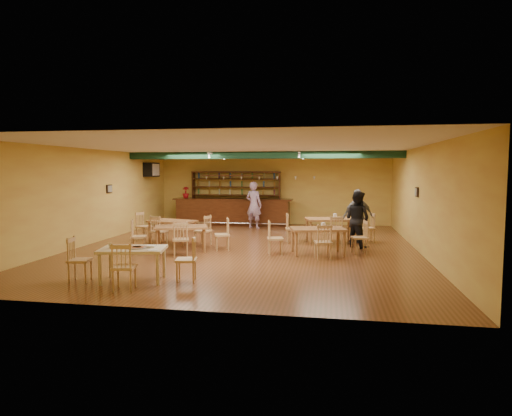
% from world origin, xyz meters
% --- Properties ---
extents(floor, '(12.00, 12.00, 0.00)m').
position_xyz_m(floor, '(0.00, 0.00, 0.00)').
color(floor, brown).
rests_on(floor, ground).
extents(ceiling_beam, '(10.00, 0.30, 0.25)m').
position_xyz_m(ceiling_beam, '(0.00, 2.80, 2.87)').
color(ceiling_beam, '#10321C').
rests_on(ceiling_beam, ceiling).
extents(track_rail_left, '(0.05, 2.50, 0.05)m').
position_xyz_m(track_rail_left, '(-1.80, 3.40, 2.94)').
color(track_rail_left, white).
rests_on(track_rail_left, ceiling).
extents(track_rail_right, '(0.05, 2.50, 0.05)m').
position_xyz_m(track_rail_right, '(1.40, 3.40, 2.94)').
color(track_rail_right, white).
rests_on(track_rail_right, ceiling).
extents(ac_unit, '(0.34, 0.70, 0.48)m').
position_xyz_m(ac_unit, '(-4.80, 4.20, 2.35)').
color(ac_unit, white).
rests_on(ac_unit, wall_left).
extents(picture_left, '(0.04, 0.34, 0.28)m').
position_xyz_m(picture_left, '(-4.97, 1.00, 1.70)').
color(picture_left, black).
rests_on(picture_left, wall_left).
extents(picture_right, '(0.04, 0.34, 0.28)m').
position_xyz_m(picture_right, '(4.97, 0.50, 1.70)').
color(picture_right, black).
rests_on(picture_right, wall_right).
extents(bar_counter, '(5.05, 0.85, 1.13)m').
position_xyz_m(bar_counter, '(-1.59, 5.15, 0.56)').
color(bar_counter, '#35150A').
rests_on(bar_counter, ground).
extents(back_bar_hutch, '(3.91, 0.40, 2.28)m').
position_xyz_m(back_bar_hutch, '(-1.59, 5.78, 1.14)').
color(back_bar_hutch, '#35150A').
rests_on(back_bar_hutch, ground).
extents(poinsettia, '(0.35, 0.35, 0.49)m').
position_xyz_m(poinsettia, '(-3.67, 5.15, 1.38)').
color(poinsettia, maroon).
rests_on(poinsettia, bar_counter).
extents(dining_table_a, '(1.63, 1.23, 0.72)m').
position_xyz_m(dining_table_a, '(-2.53, 0.47, 0.36)').
color(dining_table_a, brown).
rests_on(dining_table_a, ground).
extents(dining_table_b, '(1.72, 1.25, 0.78)m').
position_xyz_m(dining_table_b, '(2.49, 1.39, 0.39)').
color(dining_table_b, brown).
rests_on(dining_table_b, ground).
extents(dining_table_c, '(1.68, 1.31, 0.74)m').
position_xyz_m(dining_table_c, '(-1.74, -0.93, 0.37)').
color(dining_table_c, brown).
rests_on(dining_table_c, ground).
extents(dining_table_d, '(1.63, 1.20, 0.74)m').
position_xyz_m(dining_table_d, '(2.16, -0.71, 0.37)').
color(dining_table_d, brown).
rests_on(dining_table_d, ground).
extents(near_table, '(1.46, 1.09, 0.71)m').
position_xyz_m(near_table, '(-1.58, -4.35, 0.35)').
color(near_table, '#CBB588').
rests_on(near_table, ground).
extents(pizza_tray, '(0.46, 0.46, 0.01)m').
position_xyz_m(pizza_tray, '(-1.49, -4.35, 0.72)').
color(pizza_tray, silver).
rests_on(pizza_tray, near_table).
extents(parmesan_shaker, '(0.09, 0.09, 0.11)m').
position_xyz_m(parmesan_shaker, '(-2.01, -4.49, 0.76)').
color(parmesan_shaker, '#EAE5C6').
rests_on(parmesan_shaker, near_table).
extents(napkin_stack, '(0.21, 0.16, 0.03)m').
position_xyz_m(napkin_stack, '(-1.25, -4.16, 0.72)').
color(napkin_stack, white).
rests_on(napkin_stack, near_table).
extents(pizza_server, '(0.33, 0.23, 0.00)m').
position_xyz_m(pizza_server, '(-1.35, -4.30, 0.73)').
color(pizza_server, silver).
rests_on(pizza_server, pizza_tray).
extents(side_plate, '(0.26, 0.26, 0.01)m').
position_xyz_m(side_plate, '(-1.06, -4.54, 0.72)').
color(side_plate, white).
rests_on(side_plate, near_table).
extents(patron_bar, '(0.80, 0.66, 1.87)m').
position_xyz_m(patron_bar, '(-0.54, 4.33, 0.94)').
color(patron_bar, '#7E479B').
rests_on(patron_bar, ground).
extents(patron_right_a, '(1.05, 1.03, 1.71)m').
position_xyz_m(patron_right_a, '(3.29, 0.59, 0.86)').
color(patron_right_a, black).
rests_on(patron_right_a, ground).
extents(patron_right_b, '(1.10, 0.80, 1.73)m').
position_xyz_m(patron_right_b, '(3.36, 1.29, 0.87)').
color(patron_right_b, slate).
rests_on(patron_right_b, ground).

